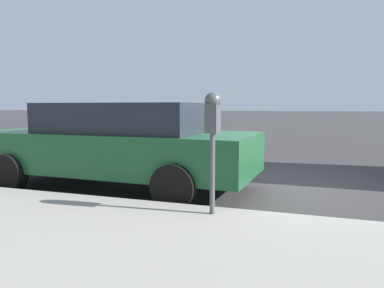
{
  "coord_description": "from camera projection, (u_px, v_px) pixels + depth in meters",
  "views": [
    {
      "loc": [
        -6.67,
        -0.8,
        1.42
      ],
      "look_at": [
        -2.43,
        0.66,
        0.97
      ],
      "focal_mm": 35.0,
      "sensor_mm": 36.0,
      "label": 1
    }
  ],
  "objects": [
    {
      "name": "ground_plane",
      "position": [
        272.0,
        186.0,
        6.67
      ],
      "size": [
        220.0,
        220.0,
        0.0
      ],
      "primitive_type": "plane",
      "color": "#3D3A3A"
    },
    {
      "name": "parking_meter",
      "position": [
        213.0,
        122.0,
        4.31
      ],
      "size": [
        0.21,
        0.19,
        1.42
      ],
      "color": "#4C5156",
      "rests_on": "sidewalk"
    },
    {
      "name": "car_green",
      "position": [
        119.0,
        143.0,
        6.47
      ],
      "size": [
        2.21,
        4.84,
        1.48
      ],
      "rotation": [
        0.0,
        0.0,
        -0.03
      ],
      "color": "#1E5B33",
      "rests_on": "ground_plane"
    }
  ]
}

